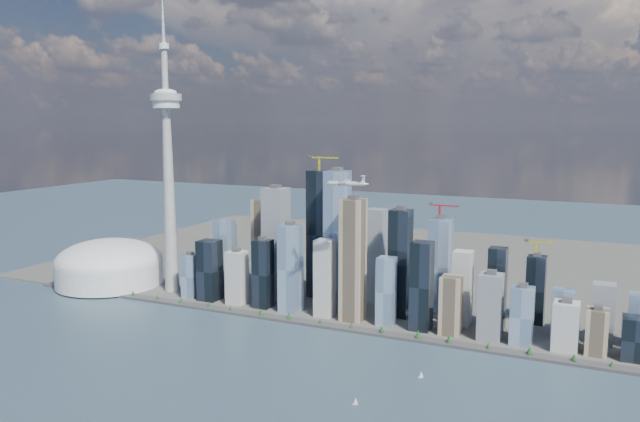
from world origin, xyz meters
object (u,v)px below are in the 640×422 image
at_px(needle_tower, 168,165).
at_px(dome_stadium, 109,265).
at_px(sailboat_west, 355,402).
at_px(sailboat_east, 421,375).
at_px(airplane, 347,183).

height_order(needle_tower, dome_stadium, needle_tower).
xyz_separation_m(needle_tower, sailboat_west, (477.36, -289.50, -232.68)).
xyz_separation_m(dome_stadium, sailboat_west, (617.36, -279.50, -36.28)).
relative_size(dome_stadium, sailboat_east, 20.81).
distance_m(needle_tower, dome_stadium, 241.40).
height_order(dome_stadium, sailboat_west, dome_stadium).
height_order(dome_stadium, airplane, airplane).
bearing_deg(sailboat_east, dome_stadium, 148.21).
distance_m(sailboat_west, sailboat_east, 112.62).
xyz_separation_m(needle_tower, dome_stadium, (-140.00, -10.00, -196.40)).
bearing_deg(sailboat_west, needle_tower, 136.47).
bearing_deg(needle_tower, airplane, -13.38).
bearing_deg(sailboat_east, sailboat_west, -131.10).
bearing_deg(sailboat_west, sailboat_east, 53.48).
height_order(needle_tower, sailboat_west, needle_tower).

